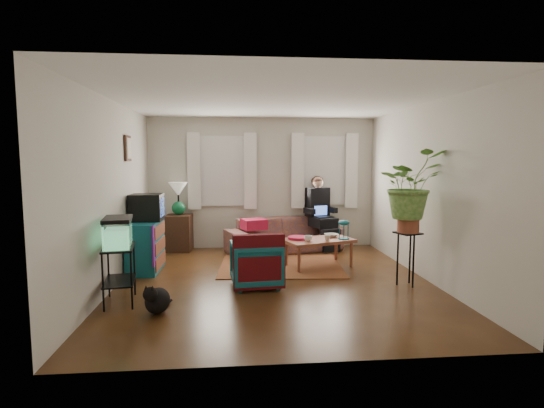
{
  "coord_description": "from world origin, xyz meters",
  "views": [
    {
      "loc": [
        -0.59,
        -6.0,
        1.78
      ],
      "look_at": [
        0.0,
        0.4,
        1.1
      ],
      "focal_mm": 28.0,
      "sensor_mm": 36.0,
      "label": 1
    }
  ],
  "objects": [
    {
      "name": "floor",
      "position": [
        0.0,
        0.0,
        0.0
      ],
      "size": [
        4.5,
        5.0,
        0.01
      ],
      "primitive_type": "cube",
      "color": "#4F2B14",
      "rests_on": "ground"
    },
    {
      "name": "ceiling",
      "position": [
        0.0,
        0.0,
        2.6
      ],
      "size": [
        4.5,
        5.0,
        0.01
      ],
      "primitive_type": "cube",
      "color": "white",
      "rests_on": "wall_back"
    },
    {
      "name": "wall_back",
      "position": [
        0.0,
        2.5,
        1.3
      ],
      "size": [
        4.5,
        0.01,
        2.6
      ],
      "primitive_type": "cube",
      "color": "silver",
      "rests_on": "floor"
    },
    {
      "name": "wall_front",
      "position": [
        0.0,
        -2.5,
        1.3
      ],
      "size": [
        4.5,
        0.01,
        2.6
      ],
      "primitive_type": "cube",
      "color": "silver",
      "rests_on": "floor"
    },
    {
      "name": "wall_left",
      "position": [
        -2.25,
        0.0,
        1.3
      ],
      "size": [
        0.01,
        5.0,
        2.6
      ],
      "primitive_type": "cube",
      "color": "silver",
      "rests_on": "floor"
    },
    {
      "name": "wall_right",
      "position": [
        2.25,
        0.0,
        1.3
      ],
      "size": [
        0.01,
        5.0,
        2.6
      ],
      "primitive_type": "cube",
      "color": "silver",
      "rests_on": "floor"
    },
    {
      "name": "window_left",
      "position": [
        -0.8,
        2.48,
        1.55
      ],
      "size": [
        1.08,
        0.04,
        1.38
      ],
      "primitive_type": "cube",
      "color": "white",
      "rests_on": "wall_back"
    },
    {
      "name": "window_right",
      "position": [
        1.25,
        2.48,
        1.55
      ],
      "size": [
        1.08,
        0.04,
        1.38
      ],
      "primitive_type": "cube",
      "color": "white",
      "rests_on": "wall_back"
    },
    {
      "name": "curtains_left",
      "position": [
        -0.8,
        2.4,
        1.55
      ],
      "size": [
        1.36,
        0.06,
        1.5
      ],
      "primitive_type": "cube",
      "color": "white",
      "rests_on": "wall_back"
    },
    {
      "name": "curtains_right",
      "position": [
        1.25,
        2.4,
        1.55
      ],
      "size": [
        1.36,
        0.06,
        1.5
      ],
      "primitive_type": "cube",
      "color": "white",
      "rests_on": "wall_back"
    },
    {
      "name": "picture_frame",
      "position": [
        -2.21,
        0.85,
        1.95
      ],
      "size": [
        0.04,
        0.32,
        0.4
      ],
      "primitive_type": "cube",
      "color": "#3D2616",
      "rests_on": "wall_left"
    },
    {
      "name": "area_rug",
      "position": [
        0.19,
        0.89,
        0.01
      ],
      "size": [
        2.11,
        1.74,
        0.01
      ],
      "primitive_type": "cube",
      "rotation": [
        0.0,
        0.0,
        -0.07
      ],
      "color": "maroon",
      "rests_on": "floor"
    },
    {
      "name": "sofa",
      "position": [
        0.39,
        2.05,
        0.43
      ],
      "size": [
        2.36,
        1.54,
        0.86
      ],
      "primitive_type": "imported",
      "rotation": [
        0.0,
        0.0,
        0.33
      ],
      "color": "brown",
      "rests_on": "floor"
    },
    {
      "name": "seated_person",
      "position": [
        1.14,
        2.31,
        0.66
      ],
      "size": [
        0.74,
        0.82,
        1.31
      ],
      "primitive_type": null,
      "rotation": [
        0.0,
        0.0,
        0.33
      ],
      "color": "black",
      "rests_on": "sofa"
    },
    {
      "name": "side_table",
      "position": [
        -1.65,
        2.3,
        0.35
      ],
      "size": [
        0.52,
        0.52,
        0.71
      ],
      "primitive_type": "cube",
      "rotation": [
        0.0,
        0.0,
        -0.08
      ],
      "color": "#3B2116",
      "rests_on": "floor"
    },
    {
      "name": "table_lamp",
      "position": [
        -1.65,
        2.3,
        1.01
      ],
      "size": [
        0.39,
        0.39,
        0.64
      ],
      "primitive_type": null,
      "rotation": [
        0.0,
        0.0,
        -0.08
      ],
      "color": "white",
      "rests_on": "side_table"
    },
    {
      "name": "dresser",
      "position": [
        -1.99,
        0.8,
        0.4
      ],
      "size": [
        0.46,
        0.9,
        0.8
      ],
      "primitive_type": "cube",
      "rotation": [
        0.0,
        0.0,
        -0.02
      ],
      "color": "#106064",
      "rests_on": "floor"
    },
    {
      "name": "crt_tv",
      "position": [
        -1.97,
        0.88,
        1.01
      ],
      "size": [
        0.5,
        0.45,
        0.43
      ],
      "primitive_type": "cube",
      "rotation": [
        0.0,
        0.0,
        -0.02
      ],
      "color": "black",
      "rests_on": "dresser"
    },
    {
      "name": "aquarium_stand",
      "position": [
        -2.0,
        -0.73,
        0.36
      ],
      "size": [
        0.45,
        0.69,
        0.71
      ],
      "primitive_type": "cube",
      "rotation": [
        0.0,
        0.0,
        0.16
      ],
      "color": "black",
      "rests_on": "floor"
    },
    {
      "name": "aquarium",
      "position": [
        -2.0,
        -0.73,
        0.9
      ],
      "size": [
        0.41,
        0.62,
        0.37
      ],
      "primitive_type": "cube",
      "rotation": [
        0.0,
        0.0,
        0.16
      ],
      "color": "#7FD899",
      "rests_on": "aquarium_stand"
    },
    {
      "name": "black_cat",
      "position": [
        -1.47,
        -1.15,
        0.19
      ],
      "size": [
        0.39,
        0.5,
        0.37
      ],
      "primitive_type": "ellipsoid",
      "rotation": [
        0.0,
        0.0,
        -0.27
      ],
      "color": "black",
      "rests_on": "floor"
    },
    {
      "name": "armchair",
      "position": [
        -0.28,
        -0.17,
        0.35
      ],
      "size": [
        0.73,
        0.7,
        0.69
      ],
      "primitive_type": "imported",
      "rotation": [
        0.0,
        0.0,
        3.24
      ],
      "color": "#116668",
      "rests_on": "floor"
    },
    {
      "name": "serape_throw",
      "position": [
        -0.25,
        -0.44,
        0.49
      ],
      "size": [
        0.71,
        0.23,
        0.57
      ],
      "primitive_type": "cube",
      "rotation": [
        0.0,
        0.0,
        0.1
      ],
      "color": "#9E0A0A",
      "rests_on": "armchair"
    },
    {
      "name": "coffee_table",
      "position": [
        0.82,
        0.81,
        0.23
      ],
      "size": [
        1.25,
        0.93,
        0.46
      ],
      "primitive_type": "cube",
      "rotation": [
        0.0,
        0.0,
        0.32
      ],
      "color": "olive",
      "rests_on": "floor"
    },
    {
      "name": "cup_a",
      "position": [
        0.61,
        0.64,
        0.51
      ],
      "size": [
        0.16,
        0.16,
        0.1
      ],
      "primitive_type": "imported",
      "rotation": [
        0.0,
        0.0,
        0.32
      ],
      "color": "white",
      "rests_on": "coffee_table"
    },
    {
      "name": "cup_b",
      "position": [
        0.92,
        0.66,
        0.51
      ],
      "size": [
        0.13,
        0.13,
        0.1
      ],
      "primitive_type": "imported",
      "rotation": [
        0.0,
        0.0,
        0.32
      ],
      "color": "beige",
      "rests_on": "coffee_table"
    },
    {
      "name": "bowl",
      "position": [
        1.07,
        1.01,
        0.49
      ],
      "size": [
        0.28,
        0.28,
        0.05
      ],
      "primitive_type": "imported",
      "rotation": [
        0.0,
        0.0,
        0.32
      ],
      "color": "white",
      "rests_on": "coffee_table"
    },
    {
      "name": "snack_tray",
      "position": [
        0.48,
        0.86,
        0.48
      ],
      "size": [
        0.44,
        0.44,
        0.04
      ],
      "primitive_type": "cylinder",
      "rotation": [
        0.0,
        0.0,
        0.32
      ],
      "color": "#B21414",
      "rests_on": "coffee_table"
    },
    {
      "name": "birdcage",
      "position": [
        1.23,
        0.79,
        0.62
      ],
      "size": [
        0.23,
        0.23,
        0.33
      ],
      "primitive_type": null,
      "rotation": [
        0.0,
        0.0,
        0.32
      ],
      "color": "#115B6B",
      "rests_on": "coffee_table"
    },
    {
      "name": "plant_stand",
      "position": [
        1.85,
        -0.34,
        0.38
      ],
      "size": [
        0.41,
        0.41,
        0.76
      ],
      "primitive_type": "cube",
      "rotation": [
        0.0,
        0.0,
        0.33
      ],
      "color": "black",
      "rests_on": "floor"
    },
    {
      "name": "potted_plant",
      "position": [
        1.85,
        -0.34,
        1.29
      ],
      "size": [
        1.06,
        0.99,
        0.96
      ],
      "primitive_type": "imported",
      "rotation": [
        0.0,
        0.0,
        0.33
      ],
      "color": "#599947",
      "rests_on": "plant_stand"
    }
  ]
}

